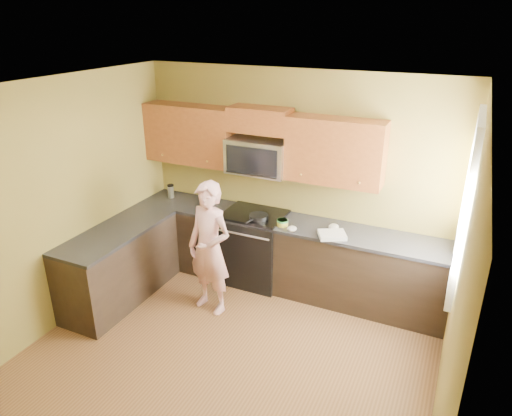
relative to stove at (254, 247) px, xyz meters
The scene contains 27 objects.
floor 1.79m from the stove, 76.57° to the right, with size 4.00×4.00×0.00m, color brown.
ceiling 2.81m from the stove, 76.57° to the right, with size 4.00×4.00×0.00m, color white.
wall_back 1.02m from the stove, 39.09° to the left, with size 4.00×4.00×0.00m, color olive.
wall_front 3.80m from the stove, 83.79° to the right, with size 4.00×4.00×0.00m, color olive.
wall_left 2.48m from the stove, 133.69° to the right, with size 4.00×4.00×0.00m, color olive.
wall_right 3.05m from the stove, 34.91° to the right, with size 4.00×4.00×0.00m, color olive.
cabinet_back_run 0.40m from the stove, ahead, with size 4.00×0.60×0.88m, color black.
cabinet_left_run 1.69m from the stove, 140.41° to the right, with size 0.60×1.60×0.88m, color black.
countertop_back 0.58m from the stove, ahead, with size 4.00×0.62×0.04m, color black.
countertop_left 1.73m from the stove, 140.19° to the right, with size 0.62×1.60×0.04m, color black.
stove is the anchor object (origin of this frame).
microwave 0.98m from the stove, 90.00° to the left, with size 0.76×0.40×0.42m, color silver, non-canonical shape.
upper_cab_left 1.40m from the stove, behind, with size 1.22×0.33×0.75m, color brown, non-canonical shape.
upper_cab_right 1.36m from the stove, ahead, with size 1.12×0.33×0.75m, color brown, non-canonical shape.
upper_cab_over_mw 1.63m from the stove, 90.00° to the left, with size 0.76×0.33×0.30m, color brown.
window 2.70m from the stove, 11.29° to the right, with size 0.06×1.06×1.66m, color white, non-canonical shape.
woman 0.89m from the stove, 102.79° to the right, with size 0.58×0.38×1.59m, color pink.
frying_pan 0.50m from the stove, 45.64° to the right, with size 0.24×0.41×0.05m, color black, non-canonical shape.
butter_tub 0.64m from the stove, 16.92° to the right, with size 0.14×0.14×0.10m, color #FFE943, non-canonical shape.
toast_slice 1.16m from the stove, ahead, with size 0.11×0.11×0.01m, color #B27F47.
napkin_a 0.79m from the stove, 20.77° to the right, with size 0.11×0.12×0.06m, color silver.
napkin_b 1.13m from the stove, ahead, with size 0.12×0.13×0.07m, color silver.
dish_towel 1.17m from the stove, ahead, with size 0.30×0.24×0.05m, color white.
travel_mug 1.38m from the stove, behind, with size 0.09×0.09×0.19m, color silver, non-canonical shape.
glass_a 0.81m from the stove, behind, with size 0.07×0.07×0.12m, color silver.
glass_b 1.03m from the stove, 166.45° to the left, with size 0.07×0.07×0.12m, color silver.
glass_c 0.80m from the stove, behind, with size 0.07×0.07×0.12m, color silver.
Camera 1 is at (1.90, -3.20, 3.28)m, focal length 32.83 mm.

